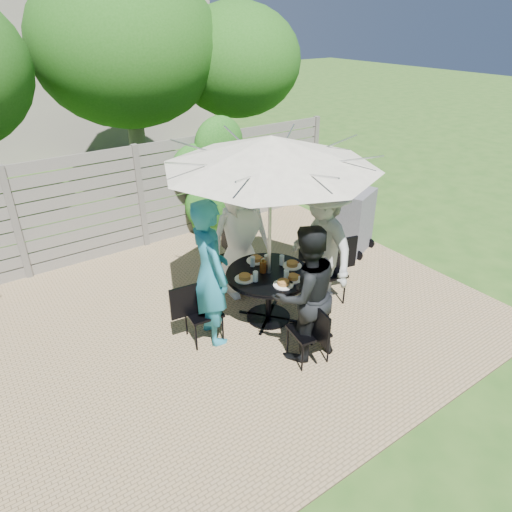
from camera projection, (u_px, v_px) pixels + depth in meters
backyard_envelope at (32, 60)px, 12.42m from camera, size 60.00×60.00×5.00m
patio_table at (269, 287)px, 6.10m from camera, size 1.24×1.24×0.74m
umbrella at (271, 152)px, 5.24m from camera, size 2.89×2.89×2.53m
chair_back at (237, 269)px, 6.95m from camera, size 0.51×0.73×0.99m
person_back at (240, 236)px, 6.56m from camera, size 0.96×0.68×1.84m
chair_left at (203, 323)px, 5.82m from camera, size 0.65×0.47×0.87m
person_left at (210, 273)px, 5.54m from camera, size 0.54×0.75×1.92m
chair_front at (308, 342)px, 5.48m from camera, size 0.48×0.65×0.86m
person_front at (305, 295)px, 5.30m from camera, size 0.91×0.75×1.73m
chair_right at (326, 283)px, 6.61m from camera, size 0.74×0.56×0.97m
person_right at (321, 246)px, 6.26m from camera, size 0.83×1.28×1.87m
plate_back at (256, 259)px, 6.27m from camera, size 0.26×0.26×0.06m
plate_left at (245, 278)px, 5.84m from camera, size 0.26×0.26×0.06m
plate_front at (283, 284)px, 5.71m from camera, size 0.26×0.26×0.06m
plate_right at (292, 265)px, 6.14m from camera, size 0.26×0.26×0.06m
plate_extra at (293, 278)px, 5.83m from camera, size 0.24×0.24×0.06m
glass_back at (253, 261)px, 6.12m from camera, size 0.07×0.07×0.14m
glass_left at (255, 276)px, 5.78m from camera, size 0.07×0.07×0.14m
glass_front at (286, 275)px, 5.81m from camera, size 0.07×0.07×0.14m
glass_right at (282, 260)px, 6.16m from camera, size 0.07×0.07×0.14m
syrup_jug at (263, 267)px, 5.97m from camera, size 0.09×0.09×0.16m
coffee_cup at (267, 260)px, 6.18m from camera, size 0.08×0.08×0.12m
bbq_grill at (352, 215)px, 7.86m from camera, size 0.88×0.79×1.48m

